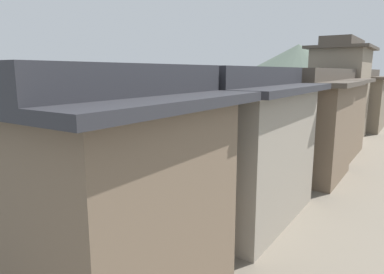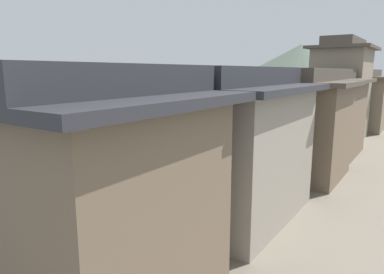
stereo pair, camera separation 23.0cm
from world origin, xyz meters
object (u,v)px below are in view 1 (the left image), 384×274
(boat_moored_second, at_px, (280,117))
(house_waterfront_nearest, at_px, (114,192))
(boat_moored_far, at_px, (271,110))
(mooring_post_dock_near, at_px, (64,250))
(boat_midriver_upstream, at_px, (27,202))
(house_waterfront_end, at_px, (357,100))
(boat_moored_nearest, at_px, (225,163))
(house_waterfront_tall, at_px, (298,124))
(house_waterfront_second, at_px, (239,145))
(house_waterfront_far, at_px, (339,90))
(house_waterfront_narrow, at_px, (324,112))
(boat_midriver_drifting, at_px, (227,118))
(mooring_post_dock_mid, at_px, (230,169))
(boat_moored_third, at_px, (262,148))

(boat_moored_second, distance_m, house_waterfront_nearest, 44.85)
(boat_moored_far, xyz_separation_m, mooring_post_dock_near, (12.96, -51.28, 1.08))
(boat_midriver_upstream, distance_m, house_waterfront_end, 32.66)
(boat_moored_nearest, distance_m, house_waterfront_tall, 6.88)
(house_waterfront_second, bearing_deg, house_waterfront_end, 89.32)
(house_waterfront_second, distance_m, house_waterfront_end, 27.29)
(boat_moored_nearest, distance_m, boat_moored_second, 28.19)
(boat_moored_second, distance_m, house_waterfront_second, 38.25)
(boat_moored_second, height_order, house_waterfront_far, house_waterfront_far)
(boat_moored_nearest, distance_m, boat_midriver_upstream, 13.18)
(house_waterfront_narrow, relative_size, mooring_post_dock_near, 6.73)
(boat_midriver_drifting, xyz_separation_m, house_waterfront_end, (17.01, -3.17, 3.53))
(mooring_post_dock_mid, bearing_deg, boat_moored_second, 104.80)
(boat_moored_second, relative_size, house_waterfront_tall, 0.57)
(boat_moored_nearest, xyz_separation_m, mooring_post_dock_mid, (2.60, -4.33, 1.06))
(mooring_post_dock_near, bearing_deg, boat_midriver_drifting, 110.63)
(house_waterfront_end, bearing_deg, mooring_post_dock_near, -95.15)
(boat_moored_nearest, xyz_separation_m, boat_moored_third, (0.37, 5.96, 0.08))
(boat_moored_second, relative_size, boat_moored_third, 0.81)
(boat_midriver_upstream, height_order, house_waterfront_narrow, house_waterfront_narrow)
(house_waterfront_tall, distance_m, house_waterfront_end, 20.15)
(house_waterfront_tall, height_order, house_waterfront_end, same)
(house_waterfront_far, bearing_deg, house_waterfront_nearest, -89.84)
(boat_midriver_upstream, bearing_deg, mooring_post_dock_near, -23.13)
(mooring_post_dock_near, bearing_deg, boat_moored_third, 95.96)
(house_waterfront_tall, bearing_deg, house_waterfront_end, 89.89)
(boat_midriver_upstream, distance_m, house_waterfront_tall, 15.30)
(house_waterfront_tall, xyz_separation_m, mooring_post_dock_near, (-3.02, -13.74, -2.52))
(mooring_post_dock_near, bearing_deg, boat_moored_second, 101.09)
(house_waterfront_tall, xyz_separation_m, mooring_post_dock_mid, (-3.02, -2.64, -2.54))
(boat_moored_second, xyz_separation_m, house_waterfront_nearest, (11.09, -43.31, 3.58))
(house_waterfront_tall, distance_m, mooring_post_dock_mid, 4.75)
(house_waterfront_narrow, bearing_deg, house_waterfront_far, 92.80)
(boat_moored_nearest, bearing_deg, mooring_post_dock_mid, -59.03)
(house_waterfront_tall, distance_m, mooring_post_dock_near, 14.30)
(boat_moored_third, xyz_separation_m, mooring_post_dock_mid, (2.23, -10.29, 0.98))
(house_waterfront_end, bearing_deg, house_waterfront_second, -90.68)
(boat_midriver_drifting, bearing_deg, house_waterfront_nearest, -66.02)
(boat_midriver_drifting, bearing_deg, house_waterfront_end, -10.56)
(boat_midriver_drifting, relative_size, house_waterfront_narrow, 0.59)
(house_waterfront_far, bearing_deg, house_waterfront_narrow, -87.20)
(boat_moored_nearest, height_order, house_waterfront_nearest, house_waterfront_nearest)
(boat_moored_second, height_order, house_waterfront_tall, house_waterfront_tall)
(house_waterfront_tall, bearing_deg, boat_moored_far, 113.05)
(boat_moored_second, height_order, house_waterfront_end, house_waterfront_end)
(boat_moored_far, height_order, house_waterfront_narrow, house_waterfront_narrow)
(boat_midriver_drifting, relative_size, mooring_post_dock_near, 3.96)
(house_waterfront_tall, distance_m, house_waterfront_narrow, 6.66)
(boat_moored_third, bearing_deg, house_waterfront_tall, -55.55)
(boat_moored_nearest, distance_m, mooring_post_dock_mid, 5.16)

